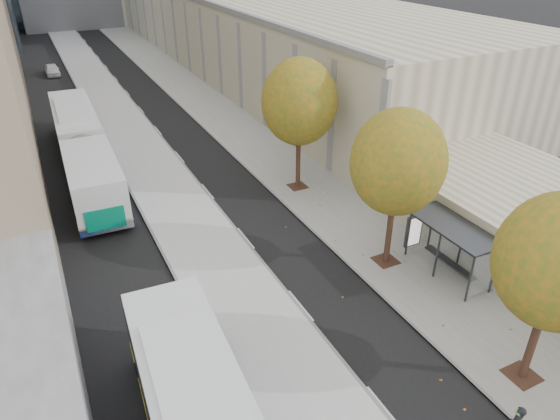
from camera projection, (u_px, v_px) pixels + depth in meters
bus_platform at (132, 138)px, 38.42m from camera, size 4.25×150.00×0.15m
sidewalk at (229, 123)px, 41.56m from camera, size 4.75×150.00×0.08m
building_tan at (228, 17)px, 66.69m from camera, size 18.00×92.00×8.00m
bus_shelter at (456, 233)px, 22.35m from camera, size 1.90×4.40×2.53m
tree_b at (559, 262)px, 15.50m from camera, size 4.00×4.00×6.97m
tree_c at (398, 163)px, 21.63m from camera, size 4.20×4.20×7.28m
tree_d at (299, 102)px, 28.55m from camera, size 4.40×4.40×7.60m
bus_far at (83, 147)px, 32.55m from camera, size 3.16×18.69×3.11m
distant_car at (52, 70)px, 55.18m from camera, size 1.44×3.56×1.21m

